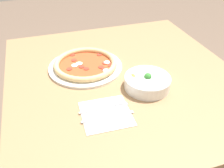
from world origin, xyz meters
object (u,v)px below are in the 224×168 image
Objects in this scene: pizza at (85,65)px; bowl at (147,81)px; fork at (103,108)px; knife at (106,117)px.

bowl reaches higher than pizza.
pizza is at bearing 90.20° from fork.
bowl reaches higher than knife.
knife is (0.36, -0.01, -0.01)m from pizza.
knife is at bearing -1.35° from pizza.
fork is 0.98× the size of knife.
bowl is at bearing 31.05° from knife.
bowl is (0.23, 0.21, 0.01)m from pizza.
pizza reaches higher than knife.
knife is at bearing -96.94° from fork.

